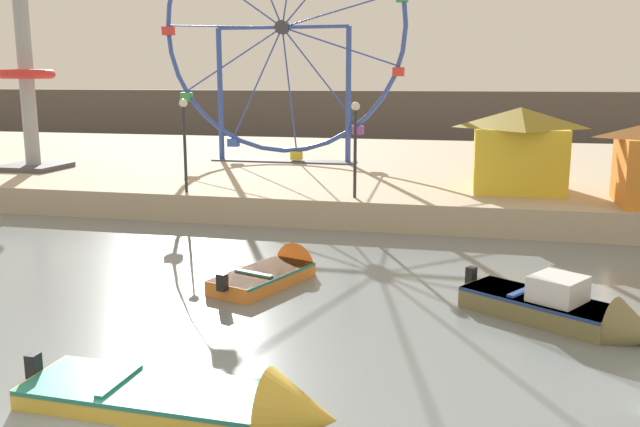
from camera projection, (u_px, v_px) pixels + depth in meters
quay_promenade at (374, 170)px, 37.19m from camera, size 110.00×25.69×1.08m
distant_town_skyline at (413, 117)px, 57.48m from camera, size 140.00×3.00×4.40m
motorboat_mustard_yellow at (216, 404)px, 11.26m from camera, size 5.69×1.70×1.45m
motorboat_orange_hull at (280, 271)px, 18.95m from camera, size 2.60×4.11×1.33m
motorboat_olive_wood at (569, 311)px, 15.27m from camera, size 4.47×3.51×1.48m
ferris_wheel_blue_frame at (282, 32)px, 35.05m from camera, size 13.10×1.20×13.42m
drop_tower_steel_tower at (23, 35)px, 32.14m from camera, size 2.80×2.80×16.24m
carnival_booth_yellow_awning at (519, 148)px, 26.77m from camera, size 3.86×3.70×3.28m
promenade_lamp_near at (355, 135)px, 25.04m from camera, size 0.32×0.32×3.55m
promenade_lamp_far at (184, 131)px, 26.23m from camera, size 0.32×0.32×3.62m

